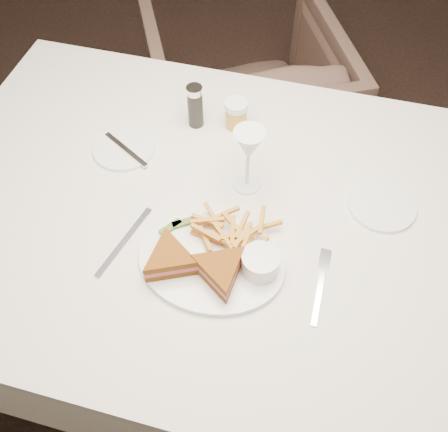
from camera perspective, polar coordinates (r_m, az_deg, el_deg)
ground at (r=1.89m, az=8.85°, el=-10.59°), size 5.00×5.00×0.00m
table at (r=1.48m, az=0.35°, el=-8.08°), size 1.56×1.10×0.75m
chair_far at (r=2.04m, az=2.38°, el=13.57°), size 0.90×0.88×0.72m
table_setting at (r=1.10m, az=-0.07°, el=-0.57°), size 0.81×0.66×0.18m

